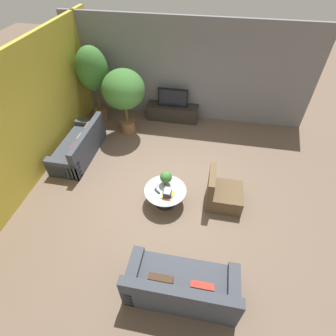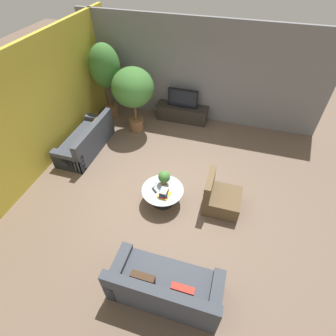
{
  "view_description": "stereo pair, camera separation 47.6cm",
  "coord_description": "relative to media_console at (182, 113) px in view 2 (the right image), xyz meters",
  "views": [
    {
      "loc": [
        0.86,
        -4.35,
        4.81
      ],
      "look_at": [
        0.04,
        0.03,
        0.55
      ],
      "focal_mm": 28.0,
      "sensor_mm": 36.0,
      "label": 1
    },
    {
      "loc": [
        1.32,
        -4.24,
        4.81
      ],
      "look_at": [
        0.04,
        0.03,
        0.55
      ],
      "focal_mm": 28.0,
      "sensor_mm": 36.0,
      "label": 2
    }
  ],
  "objects": [
    {
      "name": "ground_plane",
      "position": [
        0.34,
        -2.94,
        -0.26
      ],
      "size": [
        24.0,
        24.0,
        0.0
      ],
      "primitive_type": "plane",
      "color": "brown"
    },
    {
      "name": "back_wall_stone",
      "position": [
        0.34,
        0.32,
        1.24
      ],
      "size": [
        7.4,
        0.12,
        3.0
      ],
      "primitive_type": "cube",
      "color": "slate",
      "rests_on": "ground"
    },
    {
      "name": "side_wall_left",
      "position": [
        -2.92,
        -2.74,
        1.24
      ],
      "size": [
        0.12,
        7.4,
        3.0
      ],
      "primitive_type": "cube",
      "color": "gold",
      "rests_on": "ground"
    },
    {
      "name": "media_console",
      "position": [
        0.0,
        0.0,
        0.0
      ],
      "size": [
        1.63,
        0.5,
        0.49
      ],
      "color": "#2D2823",
      "rests_on": "ground"
    },
    {
      "name": "television",
      "position": [
        0.0,
        -0.0,
        0.52
      ],
      "size": [
        0.94,
        0.13,
        0.57
      ],
      "color": "black",
      "rests_on": "media_console"
    },
    {
      "name": "coffee_table",
      "position": [
        0.43,
        -3.48,
        0.03
      ],
      "size": [
        0.95,
        0.95,
        0.41
      ],
      "color": "black",
      "rests_on": "ground"
    },
    {
      "name": "couch_by_wall",
      "position": [
        -2.2,
        -2.25,
        0.03
      ],
      "size": [
        0.84,
        1.95,
        0.84
      ],
      "rotation": [
        0.0,
        0.0,
        -1.57
      ],
      "color": "#3D424C",
      "rests_on": "ground"
    },
    {
      "name": "couch_near_entry",
      "position": [
        1.09,
        -5.47,
        0.03
      ],
      "size": [
        1.9,
        0.84,
        0.84
      ],
      "rotation": [
        0.0,
        0.0,
        3.14
      ],
      "color": "#3D424C",
      "rests_on": "ground"
    },
    {
      "name": "armchair_wicker",
      "position": [
        1.7,
        -3.23,
        0.02
      ],
      "size": [
        0.8,
        0.76,
        0.86
      ],
      "rotation": [
        0.0,
        0.0,
        1.57
      ],
      "color": "brown",
      "rests_on": "ground"
    },
    {
      "name": "potted_palm_tall",
      "position": [
        -2.29,
        -0.45,
        1.34
      ],
      "size": [
        0.9,
        0.9,
        2.33
      ],
      "color": "brown",
      "rests_on": "ground"
    },
    {
      "name": "potted_palm_corner",
      "position": [
        -1.23,
        -0.93,
        1.09
      ],
      "size": [
        1.18,
        1.18,
        1.95
      ],
      "color": "brown",
      "rests_on": "ground"
    },
    {
      "name": "potted_plant_tabletop",
      "position": [
        0.41,
        -3.28,
        0.36
      ],
      "size": [
        0.27,
        0.27,
        0.35
      ],
      "color": "brown",
      "rests_on": "coffee_table"
    },
    {
      "name": "book_stack",
      "position": [
        0.51,
        -3.62,
        0.22
      ],
      "size": [
        0.28,
        0.31,
        0.15
      ],
      "color": "gold",
      "rests_on": "coffee_table"
    },
    {
      "name": "remote_black",
      "position": [
        0.26,
        -3.56,
        0.17
      ],
      "size": [
        0.15,
        0.13,
        0.02
      ],
      "primitive_type": "cube",
      "rotation": [
        0.0,
        0.0,
        0.87
      ],
      "color": "black",
      "rests_on": "coffee_table"
    },
    {
      "name": "remote_silver",
      "position": [
        0.21,
        -3.39,
        0.17
      ],
      "size": [
        0.04,
        0.16,
        0.02
      ],
      "primitive_type": "cube",
      "rotation": [
        0.0,
        0.0,
        -0.01
      ],
      "color": "gray",
      "rests_on": "coffee_table"
    }
  ]
}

